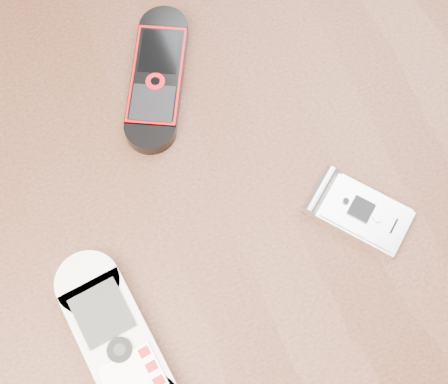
{
  "coord_description": "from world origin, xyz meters",
  "views": [
    {
      "loc": [
        -0.07,
        -0.19,
        1.27
      ],
      "look_at": [
        0.01,
        0.0,
        0.76
      ],
      "focal_mm": 50.0,
      "sensor_mm": 36.0,
      "label": 1
    }
  ],
  "objects_px": {
    "table": "(220,233)",
    "nokia_white": "(118,344)",
    "motorola_razr": "(363,213)",
    "nokia_black_red": "(157,77)"
  },
  "relations": [
    {
      "from": "table",
      "to": "nokia_white",
      "type": "xyz_separation_m",
      "value": [
        -0.13,
        -0.09,
        0.11
      ]
    },
    {
      "from": "motorola_razr",
      "to": "table",
      "type": "bearing_deg",
      "value": 112.66
    },
    {
      "from": "table",
      "to": "nokia_white",
      "type": "distance_m",
      "value": 0.19
    },
    {
      "from": "table",
      "to": "nokia_black_red",
      "type": "xyz_separation_m",
      "value": [
        -0.01,
        0.13,
        0.11
      ]
    },
    {
      "from": "nokia_black_red",
      "to": "motorola_razr",
      "type": "bearing_deg",
      "value": -32.01
    },
    {
      "from": "nokia_white",
      "to": "nokia_black_red",
      "type": "bearing_deg",
      "value": 55.89
    },
    {
      "from": "motorola_razr",
      "to": "nokia_black_red",
      "type": "bearing_deg",
      "value": 83.61
    },
    {
      "from": "table",
      "to": "nokia_white",
      "type": "bearing_deg",
      "value": -144.44
    },
    {
      "from": "table",
      "to": "nokia_black_red",
      "type": "distance_m",
      "value": 0.18
    },
    {
      "from": "nokia_white",
      "to": "table",
      "type": "bearing_deg",
      "value": 28.92
    }
  ]
}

